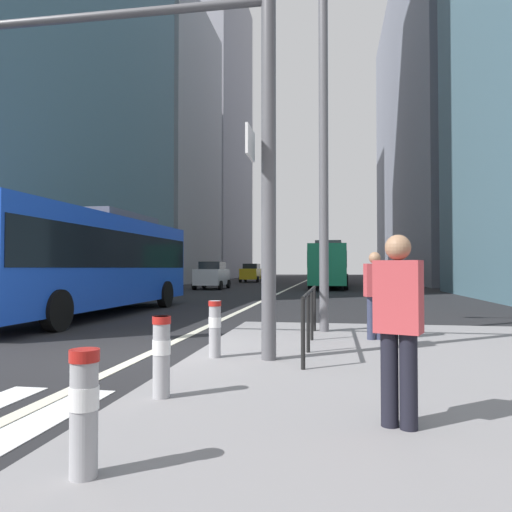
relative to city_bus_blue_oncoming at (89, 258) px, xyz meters
name	(u,v)px	position (x,y,z in m)	size (l,w,h in m)	color
ground_plane	(278,294)	(4.41, 13.93, -1.84)	(160.00, 160.00, 0.00)	black
median_island	(506,375)	(9.91, -7.07, -1.76)	(9.00, 10.00, 0.15)	gray
lane_centre_line	(293,287)	(4.41, 23.93, -1.83)	(0.20, 80.00, 0.01)	beige
office_tower_left_mid	(150,146)	(-11.59, 33.83, 12.55)	(11.81, 16.32, 28.77)	#9E9EA3
office_tower_left_far	(209,130)	(-11.59, 57.94, 21.21)	(10.08, 22.69, 46.10)	gray
office_tower_right_mid	(474,32)	(21.41, 35.39, 22.92)	(13.22, 24.57, 49.52)	slate
office_tower_right_far	(422,148)	(21.41, 63.59, 18.45)	(11.71, 25.45, 40.57)	slate
city_bus_blue_oncoming	(89,258)	(0.00, 0.00, 0.00)	(2.84, 11.03, 3.40)	blue
sedan_white_oncoming	(33,283)	(-2.49, 0.86, -0.85)	(2.07, 4.31, 1.94)	silver
city_bus_red_receding	(330,263)	(7.34, 22.57, 0.00)	(2.93, 11.53, 3.40)	#198456
car_oncoming_mid	(251,273)	(-0.99, 35.95, -0.85)	(2.04, 4.43, 1.94)	gold
car_receding_near	(326,273)	(6.87, 33.64, -0.85)	(2.18, 4.50, 1.94)	#232838
car_receding_far	(336,273)	(7.88, 32.10, -0.84)	(2.21, 4.62, 1.94)	#B2A899
car_oncoming_far	(212,275)	(-0.92, 19.03, -0.85)	(2.14, 4.16, 1.94)	silver
traffic_signal_gantry	(126,101)	(4.39, -6.95, 2.31)	(6.72, 0.65, 6.00)	#515156
street_lamp_post	(323,94)	(7.41, -3.62, 3.45)	(5.50, 0.32, 8.00)	#56565B
bollard_front	(84,406)	(6.00, -11.07, -1.22)	(0.20, 0.20, 0.83)	#99999E
bollard_left	(161,352)	(5.82, -9.17, -1.21)	(0.20, 0.20, 0.85)	#99999E
bollard_right	(215,326)	(5.82, -6.89, -1.21)	(0.20, 0.20, 0.86)	#99999E
pedestrian_railing	(310,305)	(7.21, -5.57, -0.97)	(0.06, 3.99, 0.98)	black
pedestrian_walking	(398,321)	(8.16, -9.75, -0.77)	(0.44, 0.36, 1.65)	black
pedestrian_far	(375,291)	(8.39, -4.64, -0.76)	(0.43, 0.32, 1.66)	#2D334C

